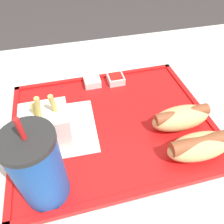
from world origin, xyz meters
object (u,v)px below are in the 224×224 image
Objects in this scene: soda_cup at (38,168)px; hot_dog_far at (200,146)px; hot_dog_near at (181,117)px; sauce_cup_mayo at (92,81)px; sauce_cup_ketchup at (116,79)px; fries_carton at (47,125)px.

soda_cup is 0.29m from hot_dog_far.
hot_dog_near is (-0.00, -0.08, -0.00)m from hot_dog_far.
hot_dog_far is at bearing 120.42° from sauce_cup_mayo.
sauce_cup_mayo is 0.06m from sauce_cup_ketchup.
hot_dog_far is 0.99× the size of hot_dog_near.
sauce_cup_mayo is (0.15, -0.26, -0.02)m from hot_dog_far.
hot_dog_near is 3.16× the size of sauce_cup_mayo.
hot_dog_far reaches higher than sauce_cup_ketchup.
soda_cup is 4.32× the size of sauce_cup_ketchup.
hot_dog_near is at bearing 129.40° from sauce_cup_mayo.
fries_carton is 2.99× the size of sauce_cup_ketchup.
fries_carton reaches higher than sauce_cup_mayo.
sauce_cup_mayo is (-0.13, -0.27, -0.06)m from soda_cup.
fries_carton is at bearing 52.68° from sauce_cup_mayo.
sauce_cup_mayo is at bearing -127.32° from fries_carton.
hot_dog_near is at bearing 116.39° from sauce_cup_ketchup.
soda_cup is at bearing 64.67° from sauce_cup_mayo.
sauce_cup_mayo is (-0.12, -0.15, -0.03)m from fries_carton.
soda_cup is 0.33m from sauce_cup_ketchup.
hot_dog_far is 0.08m from hot_dog_near.
hot_dog_far and hot_dog_near have the same top height.
soda_cup reaches higher than fries_carton.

